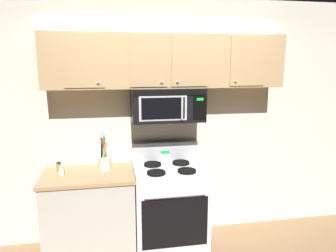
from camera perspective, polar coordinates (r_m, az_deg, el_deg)
The scene contains 8 objects.
back_wall at distance 3.66m, azimuth -0.85°, elevation 0.90°, with size 5.20×0.10×2.70m, color silver.
stove_range at distance 3.58m, azimuth 0.20°, elevation -14.18°, with size 0.76×0.69×1.12m.
over_range_microwave at distance 3.38m, azimuth -0.16°, elevation 3.91°, with size 0.76×0.43×0.35m.
upper_cabinets at distance 3.38m, azimuth -0.25°, elevation 11.56°, with size 2.50×0.36×0.55m.
counter_segment at distance 3.55m, azimuth -13.74°, elevation -15.04°, with size 0.93×0.65×0.90m.
utensil_crock_cream at distance 3.41m, azimuth -11.29°, elevation -6.18°, with size 0.14×0.14×0.37m.
salt_shaker at distance 3.38m, azimuth -18.54°, elevation -7.62°, with size 0.05×0.05×0.09m.
spice_jar at distance 3.53m, azimuth -19.00°, elevation -6.86°, with size 0.05×0.05×0.09m.
Camera 1 is at (-0.59, -2.76, 2.00)m, focal length 33.96 mm.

